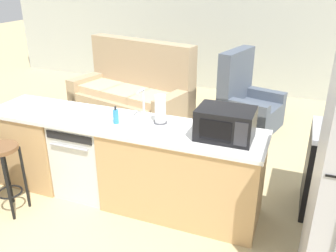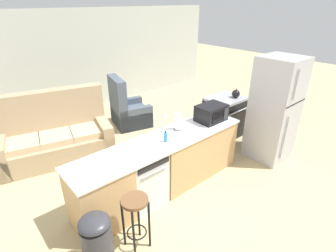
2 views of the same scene
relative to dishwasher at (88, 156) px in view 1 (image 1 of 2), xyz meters
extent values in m
plane|color=tan|center=(0.25, 0.00, -0.42)|extent=(24.00, 24.00, 0.00)
cube|color=beige|center=(0.55, 4.20, 0.88)|extent=(10.00, 0.06, 2.60)
cube|color=tan|center=(-0.68, 0.00, 0.01)|extent=(0.75, 0.62, 0.86)
cube|color=tan|center=(1.08, 0.00, 0.01)|extent=(1.55, 0.62, 0.86)
cube|color=white|center=(0.40, 0.00, 0.46)|extent=(2.94, 0.66, 0.04)
cube|color=brown|center=(0.40, 0.00, -0.38)|extent=(2.86, 0.56, 0.08)
cube|color=silver|center=(0.00, 0.00, 0.00)|extent=(0.58, 0.58, 0.84)
cube|color=black|center=(0.00, -0.30, 0.36)|extent=(0.52, 0.01, 0.08)
cylinder|color=#B2B2B7|center=(0.00, -0.31, 0.26)|extent=(0.44, 0.02, 0.02)
torus|color=black|center=(2.43, 0.68, 0.47)|extent=(0.16, 0.16, 0.01)
cube|color=black|center=(1.48, 0.00, 0.62)|extent=(0.50, 0.36, 0.28)
cube|color=black|center=(1.43, -0.18, 0.62)|extent=(0.27, 0.01, 0.18)
cube|color=#2D2D33|center=(1.65, -0.18, 0.62)|extent=(0.11, 0.01, 0.21)
cylinder|color=silver|center=(0.58, 0.22, 0.49)|extent=(0.07, 0.07, 0.03)
cylinder|color=silver|center=(0.58, 0.22, 0.64)|extent=(0.02, 0.02, 0.26)
cylinder|color=silver|center=(0.58, 0.15, 0.77)|extent=(0.02, 0.14, 0.02)
cylinder|color=#4C4C51|center=(0.81, 0.11, 0.49)|extent=(0.14, 0.14, 0.01)
cylinder|color=white|center=(0.81, 0.11, 0.63)|extent=(0.11, 0.11, 0.27)
cylinder|color=#338CCC|center=(0.41, -0.06, 0.55)|extent=(0.06, 0.06, 0.14)
cylinder|color=black|center=(0.41, -0.06, 0.64)|extent=(0.02, 0.02, 0.04)
cylinder|color=brown|center=(-0.54, -0.63, 0.30)|extent=(0.32, 0.32, 0.04)
cylinder|color=black|center=(-0.43, -0.74, -0.07)|extent=(0.03, 0.03, 0.70)
cylinder|color=black|center=(-0.66, -0.52, -0.07)|extent=(0.03, 0.03, 0.70)
cylinder|color=black|center=(-0.43, -0.52, -0.07)|extent=(0.03, 0.03, 0.70)
torus|color=black|center=(-0.54, -0.63, -0.20)|extent=(0.25, 0.25, 0.02)
cube|color=tan|center=(-0.53, 2.02, -0.21)|extent=(2.16, 1.36, 0.42)
cube|color=tan|center=(-0.45, 2.35, 0.21)|extent=(2.00, 0.72, 1.27)
cube|color=tan|center=(-1.40, 2.24, -0.11)|extent=(0.41, 0.92, 0.62)
cube|color=tan|center=(0.34, 1.81, -0.11)|extent=(0.41, 0.92, 0.62)
cube|color=beige|center=(-1.08, 2.11, 0.06)|extent=(0.70, 0.75, 0.12)
cube|color=beige|center=(-0.54, 1.98, 0.06)|extent=(0.70, 0.75, 0.12)
cube|color=beige|center=(-0.01, 1.84, 0.06)|extent=(0.70, 0.75, 0.12)
cube|color=#515B6B|center=(1.39, 2.40, -0.22)|extent=(0.99, 1.02, 0.40)
cube|color=#515B6B|center=(1.10, 2.47, 0.18)|extent=(0.41, 0.87, 1.20)
cube|color=#515B6B|center=(1.30, 2.06, -0.15)|extent=(0.81, 0.36, 0.55)
cube|color=#515B6B|center=(1.48, 2.73, -0.15)|extent=(0.81, 0.36, 0.55)
camera|label=1|loc=(2.05, -2.88, 1.85)|focal=38.00mm
camera|label=2|loc=(-1.77, -2.62, 2.37)|focal=28.00mm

